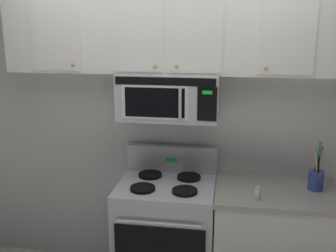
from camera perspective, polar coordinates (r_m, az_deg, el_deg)
back_wall at (r=3.42m, az=0.80°, el=1.25°), size 5.20×0.10×2.70m
stove_range at (r=3.41m, az=-0.18°, el=-14.80°), size 0.76×0.69×1.12m
over_range_microwave at (r=3.13m, az=0.14°, el=4.22°), size 0.76×0.43×0.35m
upper_cabinets at (r=3.12m, az=0.24°, el=12.49°), size 2.50×0.36×0.55m
counter_segment at (r=3.40m, az=14.49°, el=-15.65°), size 0.93×0.65×0.90m
utensil_crock_blue at (r=3.27m, az=20.01°, el=-6.59°), size 0.11×0.12×0.39m
salt_shaker at (r=3.00m, az=12.40°, el=-9.16°), size 0.04×0.04×0.10m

